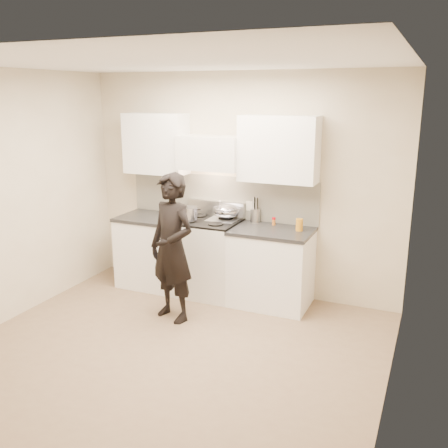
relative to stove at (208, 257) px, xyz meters
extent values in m
plane|color=#836B51|center=(0.30, -1.42, -0.47)|extent=(4.00, 4.00, 0.00)
cube|color=beige|center=(0.30, 0.33, 0.88)|extent=(4.00, 0.04, 2.70)
cube|color=beige|center=(0.30, -3.17, 0.88)|extent=(4.00, 0.04, 2.70)
cube|color=beige|center=(-1.70, -1.42, 0.88)|extent=(0.04, 3.50, 2.70)
cube|color=beige|center=(2.30, -1.42, 0.88)|extent=(0.04, 3.50, 2.70)
cube|color=white|center=(0.30, -1.42, 2.22)|extent=(4.00, 3.50, 0.02)
cube|color=white|center=(0.05, 0.31, 0.71)|extent=(2.50, 0.02, 0.53)
cube|color=#B9B9B9|center=(0.00, 0.28, 0.56)|extent=(0.76, 0.08, 0.20)
cube|color=white|center=(0.00, 0.13, 1.28)|extent=(0.76, 0.40, 0.40)
cylinder|color=silver|center=(0.00, -0.05, 1.10)|extent=(0.66, 0.02, 0.02)
cube|color=white|center=(0.83, 0.16, 1.35)|extent=(0.90, 0.33, 0.75)
cube|color=white|center=(-0.78, 0.16, 1.35)|extent=(0.80, 0.33, 0.75)
cube|color=silver|center=(0.43, 0.30, 0.63)|extent=(0.08, 0.01, 0.12)
cube|color=white|center=(0.00, 0.00, -0.01)|extent=(0.76, 0.65, 0.92)
cube|color=black|center=(0.00, 0.00, 0.46)|extent=(0.76, 0.65, 0.02)
cube|color=silver|center=(0.16, 0.12, 0.47)|extent=(0.36, 0.34, 0.01)
cylinder|color=silver|center=(0.00, -0.29, 0.31)|extent=(0.62, 0.02, 0.02)
cylinder|color=black|center=(-0.18, -0.15, 0.48)|extent=(0.18, 0.18, 0.01)
cylinder|color=black|center=(0.18, -0.15, 0.48)|extent=(0.18, 0.18, 0.01)
cylinder|color=black|center=(-0.18, 0.15, 0.48)|extent=(0.18, 0.18, 0.01)
cylinder|color=black|center=(0.18, 0.15, 0.48)|extent=(0.18, 0.18, 0.01)
cube|color=white|center=(0.83, 0.00, -0.03)|extent=(0.90, 0.65, 0.88)
cube|color=black|center=(0.83, 0.00, 0.43)|extent=(0.92, 0.67, 0.04)
cube|color=white|center=(-0.78, 0.00, -0.03)|extent=(0.80, 0.65, 0.88)
cube|color=black|center=(-0.78, 0.00, 0.43)|extent=(0.82, 0.67, 0.04)
ellipsoid|color=silver|center=(0.20, 0.15, 0.57)|extent=(0.32, 0.32, 0.17)
torus|color=silver|center=(0.20, 0.15, 0.61)|extent=(0.33, 0.33, 0.01)
ellipsoid|color=beige|center=(0.20, 0.15, 0.56)|extent=(0.18, 0.18, 0.08)
cylinder|color=white|center=(0.15, 0.02, 0.67)|extent=(0.12, 0.22, 0.17)
cylinder|color=silver|center=(-0.20, -0.13, 0.56)|extent=(0.28, 0.28, 0.16)
cube|color=silver|center=(-0.34, -0.15, 0.62)|extent=(0.05, 0.03, 0.01)
cube|color=silver|center=(-0.06, -0.10, 0.62)|extent=(0.05, 0.03, 0.01)
cylinder|color=#B9B9B9|center=(0.53, 0.25, 0.53)|extent=(0.11, 0.11, 0.16)
cylinder|color=black|center=(0.56, 0.25, 0.61)|extent=(0.01, 0.01, 0.29)
cylinder|color=white|center=(0.55, 0.27, 0.61)|extent=(0.01, 0.01, 0.29)
cylinder|color=#B9B9B9|center=(0.53, 0.27, 0.61)|extent=(0.01, 0.01, 0.29)
cylinder|color=black|center=(0.51, 0.26, 0.61)|extent=(0.01, 0.01, 0.29)
cylinder|color=#B9B9B9|center=(0.50, 0.24, 0.61)|extent=(0.01, 0.01, 0.29)
cylinder|color=white|center=(0.51, 0.23, 0.61)|extent=(0.01, 0.01, 0.29)
cylinder|color=black|center=(0.53, 0.22, 0.61)|extent=(0.01, 0.01, 0.29)
cylinder|color=#B9B9B9|center=(0.55, 0.23, 0.61)|extent=(0.01, 0.01, 0.29)
cylinder|color=#C96F24|center=(0.78, 0.19, 0.48)|extent=(0.04, 0.04, 0.07)
cylinder|color=#C3000D|center=(0.78, 0.19, 0.53)|extent=(0.04, 0.04, 0.02)
cylinder|color=orange|center=(1.13, 0.07, 0.52)|extent=(0.08, 0.08, 0.14)
imported|color=black|center=(-0.04, -0.80, 0.34)|extent=(0.69, 0.56, 1.63)
camera|label=1|loc=(2.52, -5.30, 1.96)|focal=40.00mm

